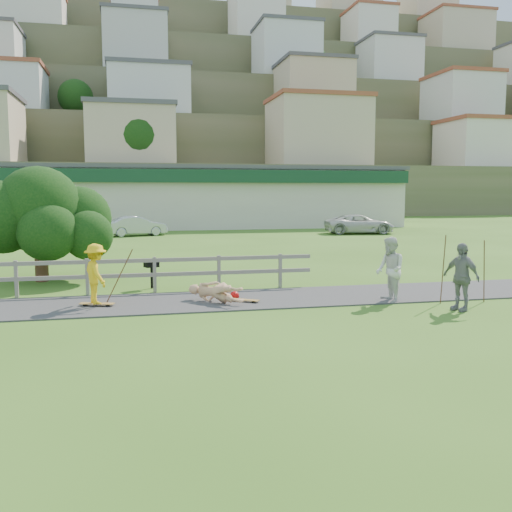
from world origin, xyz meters
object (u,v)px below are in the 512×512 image
(spectator_b, at_px, (461,277))
(car_white, at_px, (360,224))
(spectator_a, at_px, (390,270))
(bbq, at_px, (152,274))
(car_silver, at_px, (136,226))
(skater_fallen, at_px, (216,292))
(skater_rider, at_px, (96,278))
(tree, at_px, (40,233))

(spectator_b, relative_size, car_white, 0.36)
(spectator_a, bearing_deg, spectator_b, 46.32)
(bbq, bearing_deg, car_white, 30.63)
(car_silver, bearing_deg, spectator_b, -179.49)
(skater_fallen, relative_size, bbq, 1.94)
(spectator_b, distance_m, car_silver, 27.96)
(car_silver, height_order, car_white, car_white)
(car_silver, bearing_deg, bbq, 164.49)
(spectator_a, relative_size, bbq, 2.03)
(spectator_b, height_order, bbq, spectator_b)
(skater_rider, distance_m, bbq, 3.15)
(skater_fallen, distance_m, bbq, 3.35)
(skater_rider, distance_m, car_silver, 24.37)
(bbq, bearing_deg, car_silver, 68.97)
(skater_rider, height_order, spectator_a, spectator_a)
(tree, bearing_deg, spectator_b, -33.19)
(spectator_b, relative_size, tree, 0.38)
(skater_fallen, height_order, car_white, car_white)
(tree, bearing_deg, skater_rider, -67.29)
(skater_rider, height_order, skater_fallen, skater_rider)
(car_white, distance_m, bbq, 25.33)
(skater_fallen, xyz_separation_m, spectator_b, (6.13, -2.27, 0.57))
(skater_fallen, height_order, car_silver, car_silver)
(car_silver, distance_m, car_white, 15.81)
(skater_fallen, bearing_deg, car_white, 16.79)
(skater_rider, xyz_separation_m, spectator_b, (9.33, -2.48, 0.08))
(spectator_b, xyz_separation_m, car_white, (7.77, 25.20, -0.20))
(skater_fallen, distance_m, car_silver, 24.61)
(skater_fallen, relative_size, spectator_b, 0.99)
(skater_rider, distance_m, spectator_a, 8.08)
(spectator_b, bearing_deg, bbq, -146.64)
(spectator_a, distance_m, tree, 11.80)
(skater_rider, relative_size, car_silver, 0.40)
(spectator_b, relative_size, bbq, 1.97)
(skater_rider, relative_size, car_white, 0.33)
(skater_rider, distance_m, car_white, 28.44)
(spectator_a, relative_size, car_silver, 0.45)
(spectator_b, bearing_deg, tree, -146.07)
(spectator_a, bearing_deg, bbq, -117.35)
(spectator_b, relative_size, car_silver, 0.44)
(skater_fallen, relative_size, car_silver, 0.43)
(tree, xyz_separation_m, bbq, (3.66, -2.28, -1.24))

